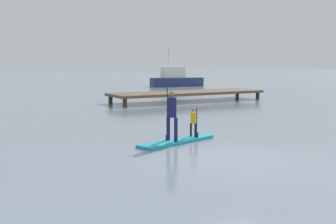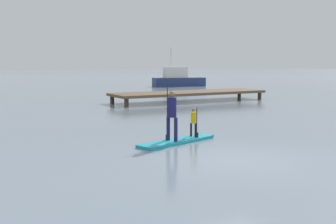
{
  "view_description": "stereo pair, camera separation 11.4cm",
  "coord_description": "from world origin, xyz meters",
  "px_view_note": "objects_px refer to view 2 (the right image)",
  "views": [
    {
      "loc": [
        -7.71,
        -9.56,
        2.83
      ],
      "look_at": [
        -0.45,
        3.32,
        1.08
      ],
      "focal_mm": 45.76,
      "sensor_mm": 36.0,
      "label": 1
    },
    {
      "loc": [
        -7.61,
        -9.61,
        2.83
      ],
      "look_at": [
        -0.45,
        3.32,
        1.08
      ],
      "focal_mm": 45.76,
      "sensor_mm": 36.0,
      "label": 2
    }
  ],
  "objects_px": {
    "paddleboard_near": "(178,141)",
    "paddler_child_solo": "(194,121)",
    "paddler_adult": "(172,112)",
    "fishing_boat_green_midground": "(178,79)"
  },
  "relations": [
    {
      "from": "paddler_adult",
      "to": "fishing_boat_green_midground",
      "type": "relative_size",
      "value": 0.3
    },
    {
      "from": "paddleboard_near",
      "to": "paddler_child_solo",
      "type": "xyz_separation_m",
      "value": [
        0.78,
        0.23,
        0.63
      ]
    },
    {
      "from": "fishing_boat_green_midground",
      "to": "paddler_child_solo",
      "type": "bearing_deg",
      "value": -119.33
    },
    {
      "from": "paddleboard_near",
      "to": "paddler_child_solo",
      "type": "height_order",
      "value": "paddler_child_solo"
    },
    {
      "from": "paddler_adult",
      "to": "fishing_boat_green_midground",
      "type": "distance_m",
      "value": 34.51
    },
    {
      "from": "paddler_adult",
      "to": "fishing_boat_green_midground",
      "type": "xyz_separation_m",
      "value": [
        17.59,
        29.69,
        -0.28
      ]
    },
    {
      "from": "paddler_child_solo",
      "to": "paddler_adult",
      "type": "bearing_deg",
      "value": -163.93
    },
    {
      "from": "paddleboard_near",
      "to": "paddler_adult",
      "type": "distance_m",
      "value": 1.09
    },
    {
      "from": "paddleboard_near",
      "to": "paddler_child_solo",
      "type": "distance_m",
      "value": 1.03
    },
    {
      "from": "paddleboard_near",
      "to": "fishing_boat_green_midground",
      "type": "height_order",
      "value": "fishing_boat_green_midground"
    }
  ]
}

